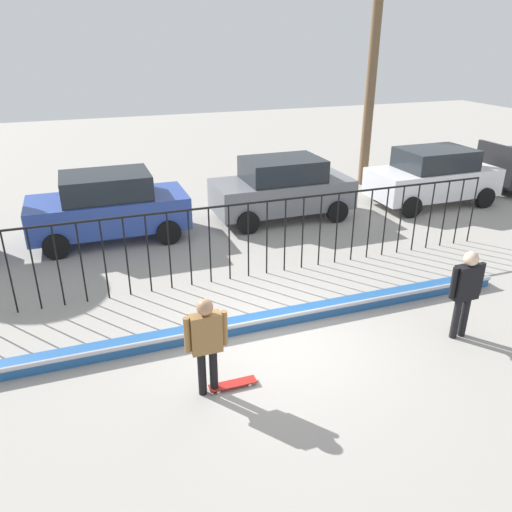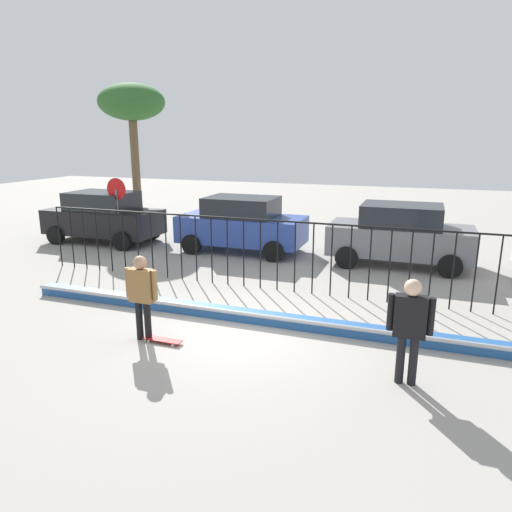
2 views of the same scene
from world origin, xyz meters
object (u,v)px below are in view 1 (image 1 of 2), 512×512
at_px(skateboarder, 206,338).
at_px(skateboard, 233,384).
at_px(parked_car_white, 433,176).
at_px(camera_operator, 466,287).
at_px(parked_car_blue, 108,206).
at_px(parked_car_gray, 282,188).

bearing_deg(skateboarder, skateboard, 14.45).
bearing_deg(skateboarder, parked_car_white, 51.63).
relative_size(skateboarder, camera_operator, 0.97).
bearing_deg(parked_car_blue, parked_car_white, 1.29).
height_order(skateboarder, parked_car_blue, parked_car_blue).
xyz_separation_m(skateboard, parked_car_gray, (3.98, 7.49, 0.91)).
relative_size(parked_car_blue, parked_car_white, 1.00).
bearing_deg(parked_car_gray, parked_car_blue, 176.01).
bearing_deg(skateboarder, camera_operator, 15.37).
distance_m(skateboarder, parked_car_gray, 8.68).
bearing_deg(parked_car_blue, camera_operator, -48.79).
height_order(skateboarder, parked_car_gray, parked_car_gray).
relative_size(skateboarder, parked_car_gray, 0.40).
bearing_deg(skateboard, camera_operator, 16.29).
bearing_deg(skateboard, parked_car_gray, 78.49).
bearing_deg(camera_operator, skateboard, 26.71).
height_order(skateboarder, camera_operator, camera_operator).
bearing_deg(parked_car_white, skateboarder, -147.20).
relative_size(skateboard, parked_car_gray, 0.19).
bearing_deg(parked_car_gray, skateboarder, -124.51).
xyz_separation_m(camera_operator, parked_car_blue, (-5.81, 7.49, -0.10)).
xyz_separation_m(parked_car_blue, parked_car_gray, (5.24, 0.01, 0.00)).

